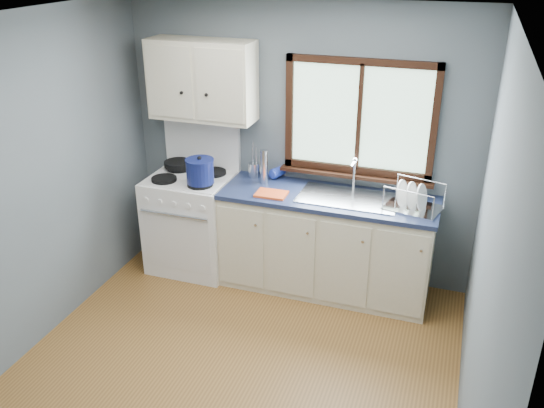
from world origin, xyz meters
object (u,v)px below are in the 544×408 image
(sink, at_px, (348,205))
(thermos, at_px, (264,167))
(gas_range, at_px, (193,219))
(stockpot, at_px, (200,171))
(base_cabinets, at_px, (325,247))
(utensil_crock, at_px, (254,170))
(dish_rack, at_px, (413,202))
(skillet, at_px, (178,164))

(sink, distance_m, thermos, 0.83)
(sink, xyz_separation_m, thermos, (-0.80, 0.09, 0.22))
(gas_range, relative_size, stockpot, 5.36)
(gas_range, bearing_deg, thermos, 9.13)
(gas_range, height_order, thermos, gas_range)
(base_cabinets, relative_size, stockpot, 7.30)
(gas_range, xyz_separation_m, utensil_crock, (0.55, 0.22, 0.50))
(gas_range, bearing_deg, stockpot, -39.77)
(base_cabinets, relative_size, utensil_crock, 5.45)
(stockpot, height_order, dish_rack, stockpot)
(dish_rack, bearing_deg, stockpot, -162.27)
(base_cabinets, height_order, stockpot, stockpot)
(gas_range, distance_m, dish_rack, 2.08)
(sink, height_order, dish_rack, sink)
(skillet, bearing_deg, utensil_crock, -4.05)
(dish_rack, bearing_deg, gas_range, -167.03)
(gas_range, bearing_deg, dish_rack, -0.34)
(base_cabinets, bearing_deg, utensil_crock, 165.08)
(sink, relative_size, utensil_crock, 2.47)
(stockpot, xyz_separation_m, dish_rack, (1.84, 0.14, -0.09))
(base_cabinets, relative_size, dish_rack, 3.73)
(utensil_crock, bearing_deg, base_cabinets, -14.92)
(gas_range, xyz_separation_m, stockpot, (0.18, -0.15, 0.58))
(sink, xyz_separation_m, skillet, (-1.67, 0.12, 0.13))
(sink, distance_m, dish_rack, 0.55)
(sink, bearing_deg, stockpot, -172.45)
(skillet, distance_m, dish_rack, 2.21)
(gas_range, height_order, dish_rack, gas_range)
(base_cabinets, distance_m, stockpot, 1.31)
(utensil_crock, distance_m, thermos, 0.19)
(base_cabinets, xyz_separation_m, thermos, (-0.62, 0.09, 0.67))
(thermos, bearing_deg, base_cabinets, -8.48)
(base_cabinets, relative_size, sink, 2.20)
(base_cabinets, bearing_deg, skillet, 175.47)
(thermos, bearing_deg, dish_rack, -5.26)
(stockpot, height_order, thermos, thermos)
(base_cabinets, bearing_deg, sink, -0.13)
(skillet, xyz_separation_m, stockpot, (0.37, -0.29, 0.09))
(skillet, xyz_separation_m, utensil_crock, (0.74, 0.08, 0.00))
(sink, distance_m, utensil_crock, 0.96)
(gas_range, distance_m, stockpot, 0.63)
(utensil_crock, xyz_separation_m, dish_rack, (1.47, -0.23, -0.01))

